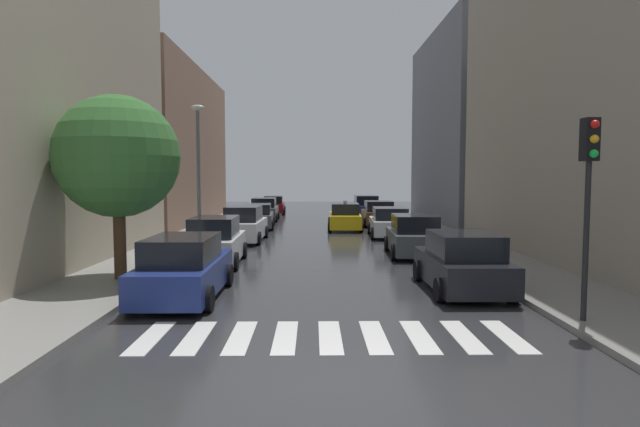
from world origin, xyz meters
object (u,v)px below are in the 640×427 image
Objects in this scene: parked_car_left_third at (244,225)px; parked_car_left_fifth at (264,210)px; parked_car_left_nearest at (184,269)px; parked_car_right_fifth at (366,208)px; parked_car_right_second at (414,237)px; parked_car_left_second at (215,242)px; parked_car_left_fourth at (258,217)px; parked_car_right_fourth at (378,214)px; parked_car_right_third at (389,223)px; parked_car_left_sixth at (274,206)px; traffic_light_right_corner at (589,174)px; parked_car_right_nearest at (462,264)px; taxi_midroad at (345,217)px; street_tree_left at (118,157)px; lamp_post_left at (198,164)px.

parked_car_left_fifth is (-0.16, 12.35, -0.04)m from parked_car_left_third.
parked_car_left_nearest is 1.05× the size of parked_car_right_fifth.
parked_car_left_fifth is at bearing 26.88° from parked_car_right_second.
parked_car_left_fourth is (0.13, 13.56, -0.09)m from parked_car_left_second.
parked_car_right_fourth reaches higher than parked_car_left_fourth.
parked_car_right_fourth is (7.76, 8.34, -0.05)m from parked_car_left_third.
parked_car_right_second reaches higher than parked_car_right_third.
traffic_light_right_corner reaches higher than parked_car_left_sixth.
parked_car_right_fifth is (7.70, 1.89, 0.04)m from parked_car_left_fifth.
parked_car_left_fifth reaches higher than parked_car_right_fourth.
parked_car_left_fourth is 1.10× the size of parked_car_right_fifth.
parked_car_left_third is 16.11m from parked_car_right_fifth.
parked_car_left_sixth is at bearing 14.07° from parked_car_right_nearest.
traffic_light_right_corner reaches higher than parked_car_right_fifth.
parked_car_right_second is (7.56, -23.91, 0.04)m from parked_car_left_sixth.
parked_car_right_second is at bearing -76.44° from parked_car_left_second.
parked_car_left_nearest is 18.69m from taxi_midroad.
street_tree_left is at bearing 168.34° from parked_car_left_third.
street_tree_left reaches higher than parked_car_left_fourth.
parked_car_right_second reaches higher than parked_car_left_nearest.
parked_car_left_third is 0.97× the size of taxi_midroad.
parked_car_left_second is 0.66× the size of lamp_post_left.
parked_car_left_third is at bearing 76.71° from street_tree_left.
parked_car_left_third is 1.04× the size of parked_car_left_fifth.
parked_car_right_fourth is (7.81, 1.57, 0.04)m from parked_car_left_fourth.
parked_car_right_third is 6.31m from parked_car_right_fourth.
lamp_post_left is at bearing 172.78° from parked_car_left_fifth.
traffic_light_right_corner is (1.46, -23.28, 2.52)m from parked_car_right_fourth.
parked_car_left_third reaches higher than parked_car_right_second.
parked_car_left_sixth is 18.71m from parked_car_right_third.
parked_car_right_fifth is at bearing 2.88° from parked_car_right_third.
parked_car_left_third is 1.10× the size of parked_car_left_sixth.
parked_car_right_third is 0.80× the size of street_tree_left.
street_tree_left reaches higher than parked_car_right_fifth.
parked_car_left_third is at bearing 121.68° from traffic_light_right_corner.
parked_car_right_fifth is at bearing -48.23° from parked_car_left_fourth.
parked_car_right_fourth reaches higher than parked_car_left_sixth.
street_tree_left reaches higher than parked_car_left_third.
parked_car_right_second is (7.73, -17.11, -0.00)m from parked_car_left_fifth.
parked_car_left_nearest is 12.14m from parked_car_left_third.
parked_car_right_nearest is 1.01× the size of parked_car_right_second.
parked_car_left_third reaches higher than parked_car_right_nearest.
lamp_post_left is (-9.31, -16.35, 3.00)m from parked_car_right_fifth.
parked_car_left_sixth is 13.30m from parked_car_right_fourth.
street_tree_left is 1.28× the size of traffic_light_right_corner.
parked_car_right_fourth is at bearing 61.22° from street_tree_left.
parked_car_left_nearest is 10.56m from parked_car_right_second.
parked_car_left_second is 1.00× the size of parked_car_right_nearest.
lamp_post_left is at bearing 130.60° from traffic_light_right_corner.
taxi_midroad is at bearing 100.50° from traffic_light_right_corner.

